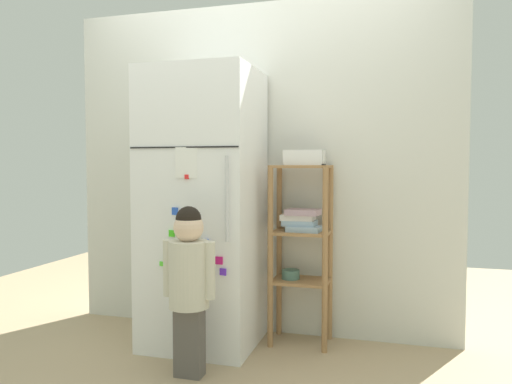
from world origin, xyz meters
TOP-DOWN VIEW (x-y plane):
  - ground_plane at (0.00, 0.00)m, footprint 6.00×6.00m
  - kitchen_wall_back at (0.00, 0.36)m, footprint 2.71×0.03m
  - refrigerator at (-0.26, 0.02)m, footprint 0.69×0.65m
  - child_standing at (-0.15, -0.47)m, footprint 0.30×0.22m
  - pantry_shelf_unit at (0.34, 0.19)m, footprint 0.38×0.28m
  - fruit_bin at (0.36, 0.19)m, footprint 0.25×0.16m

SIDE VIEW (x-z plane):
  - ground_plane at x=0.00m, z-range 0.00..0.00m
  - child_standing at x=-0.15m, z-range 0.10..1.03m
  - pantry_shelf_unit at x=0.34m, z-range 0.11..1.27m
  - refrigerator at x=-0.26m, z-range 0.00..1.76m
  - kitchen_wall_back at x=0.00m, z-range 0.00..2.26m
  - fruit_bin at x=0.36m, z-range 1.14..1.24m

